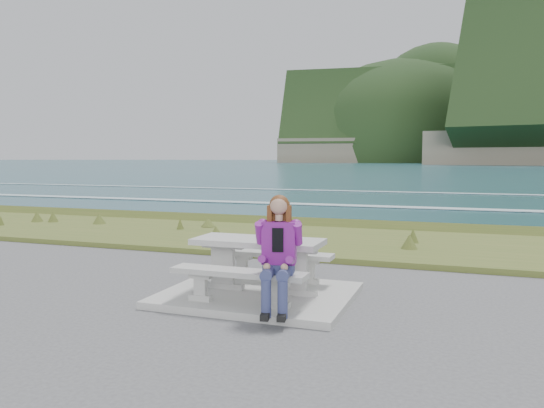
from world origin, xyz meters
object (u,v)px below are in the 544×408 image
object	(u,v)px
picnic_table	(258,251)
bench_landward	(238,278)
seated_woman	(277,269)
bench_seaward	(275,258)

from	to	relation	value
picnic_table	bench_landward	xyz separation A→B (m)	(0.00, -0.70, -0.23)
bench_landward	seated_woman	distance (m)	0.62
picnic_table	seated_woman	distance (m)	1.01
picnic_table	seated_woman	xyz separation A→B (m)	(0.58, -0.83, -0.06)
bench_landward	seated_woman	xyz separation A→B (m)	(0.58, -0.13, 0.18)
bench_landward	picnic_table	bearing A→B (deg)	90.00
picnic_table	seated_woman	world-z (taller)	seated_woman
bench_seaward	seated_woman	xyz separation A→B (m)	(0.58, -1.53, 0.18)
bench_landward	bench_seaward	distance (m)	1.40
bench_seaward	seated_woman	size ratio (longest dim) A/B	1.26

